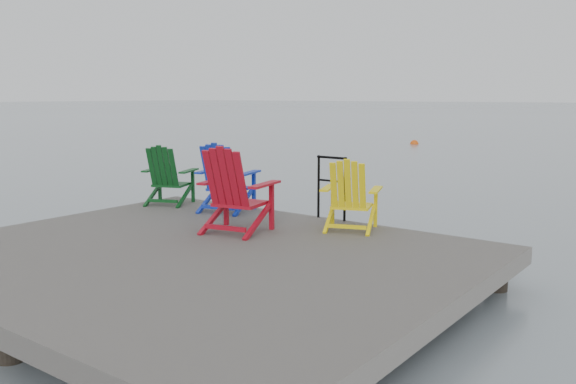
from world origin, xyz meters
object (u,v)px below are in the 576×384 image
Objects in this scene: chair_red at (235,190)px; buoy_b at (414,144)px; chair_blue at (225,178)px; chair_green at (168,175)px; handrail at (332,181)px; chair_yellow at (350,195)px.

chair_red reaches higher than buoy_b.
chair_blue reaches higher than buoy_b.
chair_blue is (1.15, 0.10, 0.04)m from chair_green.
chair_red is (-0.52, -1.46, 0.01)m from handrail.
handrail is 1.55m from chair_red.
chair_red reaches higher than chair_blue.
buoy_b is at bearing 97.52° from chair_red.
chair_red reaches higher than handrail.
chair_blue is 2.19m from chair_yellow.
chair_green is 0.86× the size of chair_red.
chair_yellow reaches higher than buoy_b.
chair_green is 2.39m from chair_red.
handrail reaches higher than buoy_b.
chair_yellow is (2.19, 0.02, -0.05)m from chair_blue.
chair_red reaches higher than chair_green.
chair_yellow is 2.36× the size of buoy_b.
chair_green reaches higher than handrail.
chair_blue reaches higher than chair_yellow.
chair_green is at bearing -75.92° from buoy_b.
chair_yellow is at bearing 30.12° from chair_red.
chair_red is (1.07, -0.98, 0.03)m from chair_blue.
handrail is 2.28× the size of buoy_b.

